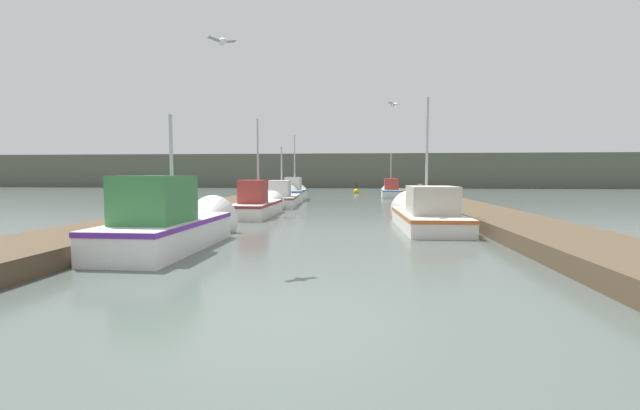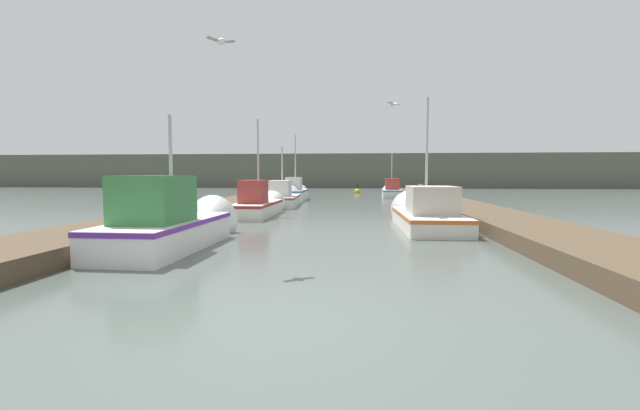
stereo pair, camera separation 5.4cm
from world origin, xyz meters
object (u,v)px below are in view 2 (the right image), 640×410
object	(u,v)px
fishing_boat_0	(175,223)
fishing_boat_5	(391,191)
fishing_boat_2	(260,205)
channel_buoy	(357,192)
seagull_1	(221,42)
mooring_piling_1	(287,189)
mooring_piling_0	(420,193)
fishing_boat_3	(283,198)
fishing_boat_4	(296,192)
seagull_lead	(394,105)
fishing_boat_1	(423,213)

from	to	relation	value
fishing_boat_0	fishing_boat_5	size ratio (longest dim) A/B	0.91
fishing_boat_2	channel_buoy	xyz separation A→B (m)	(3.95, 20.75, -0.28)
seagull_1	mooring_piling_1	bearing A→B (deg)	-119.55
fishing_boat_5	mooring_piling_0	size ratio (longest dim) A/B	5.06
fishing_boat_3	channel_buoy	size ratio (longest dim) A/B	5.73
fishing_boat_0	mooring_piling_0	xyz separation A→B (m)	(7.95, 16.17, 0.02)
fishing_boat_4	fishing_boat_3	bearing A→B (deg)	-92.04
fishing_boat_2	seagull_1	distance (m)	10.23
channel_buoy	seagull_lead	size ratio (longest dim) A/B	1.98
mooring_piling_0	seagull_lead	distance (m)	13.64
fishing_boat_1	fishing_boat_2	xyz separation A→B (m)	(-6.28, 3.15, 0.03)
mooring_piling_0	channel_buoy	xyz separation A→B (m)	(-3.82, 12.49, -0.41)
fishing_boat_0	fishing_boat_2	distance (m)	7.91
fishing_boat_4	fishing_boat_0	bearing A→B (deg)	-92.28
fishing_boat_1	fishing_boat_0	bearing A→B (deg)	-145.03
fishing_boat_0	fishing_boat_1	bearing A→B (deg)	37.29
fishing_boat_0	seagull_lead	xyz separation A→B (m)	(5.33, 3.16, 3.19)
fishing_boat_1	mooring_piling_1	bearing A→B (deg)	113.54
fishing_boat_1	fishing_boat_5	bearing A→B (deg)	87.73
seagull_lead	mooring_piling_1	bearing A→B (deg)	-126.67
fishing_boat_3	seagull_1	world-z (taller)	seagull_1
fishing_boat_5	mooring_piling_0	world-z (taller)	fishing_boat_5
mooring_piling_1	channel_buoy	bearing A→B (deg)	59.16
fishing_boat_0	seagull_lead	world-z (taller)	seagull_lead
fishing_boat_2	channel_buoy	bearing A→B (deg)	79.22
fishing_boat_4	mooring_piling_1	world-z (taller)	fishing_boat_4
fishing_boat_2	seagull_lead	xyz separation A→B (m)	(5.15, -4.74, 3.30)
fishing_boat_5	mooring_piling_1	size ratio (longest dim) A/B	4.17
fishing_boat_2	mooring_piling_1	size ratio (longest dim) A/B	3.90
fishing_boat_1	channel_buoy	distance (m)	24.02
fishing_boat_0	fishing_boat_1	size ratio (longest dim) A/B	0.85
fishing_boat_1	mooring_piling_0	bearing A→B (deg)	81.13
fishing_boat_4	channel_buoy	bearing A→B (deg)	67.28
fishing_boat_0	mooring_piling_0	bearing A→B (deg)	64.72
fishing_boat_5	seagull_1	world-z (taller)	seagull_1
fishing_boat_2	seagull_lead	distance (m)	7.74
fishing_boat_2	fishing_boat_3	world-z (taller)	fishing_boat_2
fishing_boat_2	channel_buoy	distance (m)	21.13
seagull_lead	mooring_piling_0	bearing A→B (deg)	-157.70
fishing_boat_4	seagull_lead	world-z (taller)	fishing_boat_4
fishing_boat_1	seagull_1	distance (m)	8.74
seagull_1	fishing_boat_5	bearing A→B (deg)	-137.75
fishing_boat_2	mooring_piling_0	xyz separation A→B (m)	(7.77, 8.26, 0.13)
fishing_boat_5	mooring_piling_1	xyz separation A→B (m)	(-7.54, -2.52, 0.23)
mooring_piling_1	channel_buoy	world-z (taller)	mooring_piling_1
fishing_boat_2	fishing_boat_0	bearing A→B (deg)	-91.27
fishing_boat_4	fishing_boat_5	size ratio (longest dim) A/B	0.87
mooring_piling_0	seagull_1	world-z (taller)	seagull_1
fishing_boat_4	mooring_piling_0	bearing A→B (deg)	-16.28
fishing_boat_3	channel_buoy	xyz separation A→B (m)	(4.01, 14.99, -0.26)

